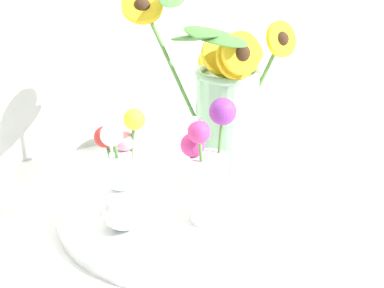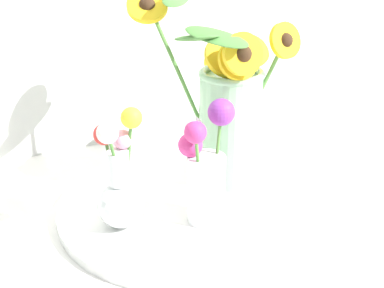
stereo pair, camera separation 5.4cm
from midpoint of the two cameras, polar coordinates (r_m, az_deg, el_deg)
The scene contains 5 objects.
ground_plane at distance 0.88m, azimuth 3.24°, elevation -9.21°, with size 6.00×6.00×0.00m, color silver.
serving_tray at distance 0.93m, azimuth -1.68°, elevation -6.59°, with size 0.46×0.46×0.02m.
mason_jar_sunflowers at distance 0.95m, azimuth 1.86°, elevation 3.76°, with size 0.26×0.23×0.34m.
vase_small_center at distance 0.83m, azimuth -0.17°, elevation -2.72°, with size 0.09×0.08×0.20m.
vase_bulb_right at distance 0.83m, azimuth -9.32°, elevation -4.57°, with size 0.08×0.10×0.20m.
Camera 1 is at (-0.43, -0.59, 0.48)m, focal length 50.00 mm.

